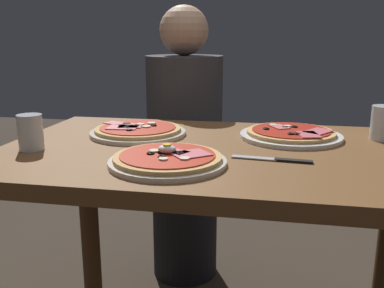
% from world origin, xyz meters
% --- Properties ---
extents(dining_table, '(1.19, 0.73, 0.76)m').
position_xyz_m(dining_table, '(0.00, 0.00, 0.63)').
color(dining_table, brown).
rests_on(dining_table, ground).
extents(pizza_foreground, '(0.28, 0.28, 0.05)m').
position_xyz_m(pizza_foreground, '(-0.10, -0.18, 0.78)').
color(pizza_foreground, silver).
rests_on(pizza_foreground, dining_table).
extents(pizza_across_left, '(0.29, 0.29, 0.03)m').
position_xyz_m(pizza_across_left, '(-0.27, 0.11, 0.78)').
color(pizza_across_left, silver).
rests_on(pizza_across_left, dining_table).
extents(pizza_across_right, '(0.30, 0.30, 0.03)m').
position_xyz_m(pizza_across_right, '(0.19, 0.16, 0.78)').
color(pizza_across_right, white).
rests_on(pizza_across_right, dining_table).
extents(water_glass_near, '(0.08, 0.08, 0.10)m').
position_xyz_m(water_glass_near, '(0.45, 0.18, 0.81)').
color(water_glass_near, silver).
rests_on(water_glass_near, dining_table).
extents(water_glass_far, '(0.06, 0.06, 0.09)m').
position_xyz_m(water_glass_far, '(-0.49, -0.11, 0.81)').
color(water_glass_far, silver).
rests_on(water_glass_far, dining_table).
extents(knife, '(0.20, 0.04, 0.01)m').
position_xyz_m(knife, '(0.15, -0.10, 0.77)').
color(knife, silver).
rests_on(knife, dining_table).
extents(diner_person, '(0.32, 0.32, 1.18)m').
position_xyz_m(diner_person, '(-0.23, 0.64, 0.56)').
color(diner_person, black).
rests_on(diner_person, ground).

